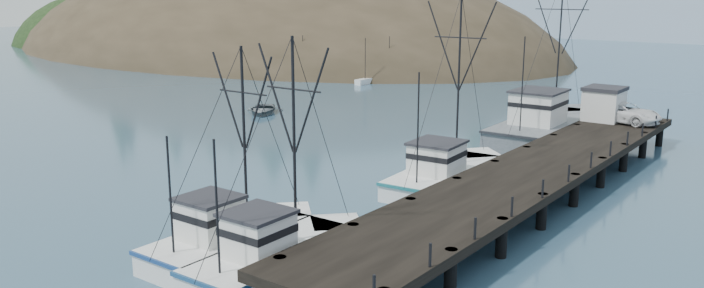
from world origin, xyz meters
name	(u,v)px	position (x,y,z in m)	size (l,w,h in m)	color
ground	(180,221)	(0.00, 0.00, 0.00)	(400.00, 400.00, 0.00)	#2E4E67
pier	(533,172)	(14.00, 16.00, 1.69)	(6.00, 44.00, 2.00)	black
headland	(248,71)	(-74.95, 78.61, -4.55)	(134.80, 78.00, 51.00)	#382D1E
distant_ridge_far	(586,31)	(-40.00, 185.00, 0.00)	(180.00, 25.00, 18.00)	silver
moored_sailboats	(344,75)	(-31.41, 55.56, 0.33)	(19.95, 16.44, 6.35)	white
trawler_near	(282,254)	(9.28, -1.63, 0.82)	(3.69, 10.82, 11.06)	white
trawler_mid	(234,238)	(5.96, -1.48, 0.82)	(3.59, 10.37, 10.45)	white
trawler_far	(448,173)	(8.39, 15.39, 0.82)	(4.86, 12.71, 12.76)	white
work_vessel	(547,126)	(8.29, 32.71, 1.23)	(5.64, 17.47, 14.36)	slate
pier_shed	(604,103)	(12.50, 34.00, 3.42)	(3.00, 3.20, 2.80)	silver
pickup_truck	(623,112)	(14.11, 34.00, 2.83)	(2.76, 5.98, 1.66)	white
motorboat	(263,113)	(-20.07, 27.07, 0.00)	(3.90, 5.46, 1.13)	slate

